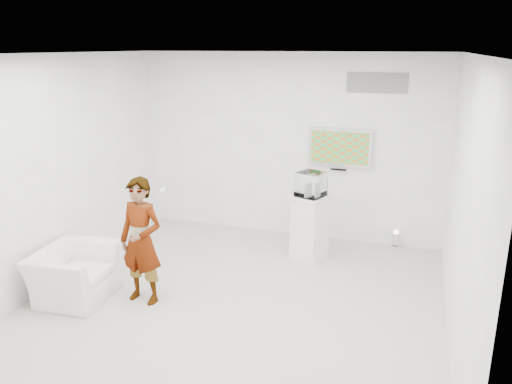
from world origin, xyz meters
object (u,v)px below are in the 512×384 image
at_px(tv, 340,147).
at_px(armchair, 74,274).
at_px(pedestal, 310,228).
at_px(person, 141,241).
at_px(floor_uplight, 396,240).

relative_size(tv, armchair, 1.01).
height_order(armchair, pedestal, pedestal).
relative_size(person, floor_uplight, 5.42).
distance_m(tv, pedestal, 1.40).
height_order(armchair, floor_uplight, armchair).
height_order(tv, floor_uplight, tv).
relative_size(tv, floor_uplight, 3.41).
bearing_deg(armchair, person, -81.55).
distance_m(tv, armchair, 4.30).
bearing_deg(tv, floor_uplight, -5.94).
height_order(tv, pedestal, tv).
bearing_deg(pedestal, armchair, -140.66).
bearing_deg(armchair, tv, -47.90).
bearing_deg(tv, person, -125.06).
bearing_deg(pedestal, person, -131.62).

